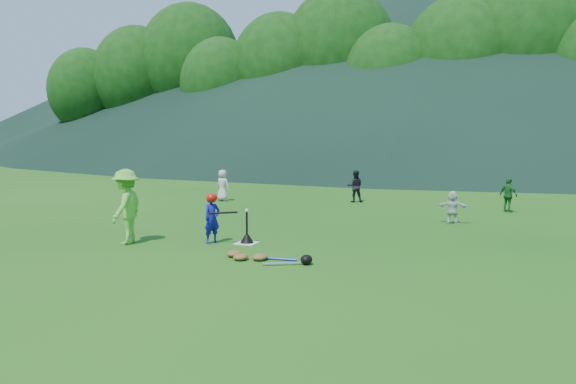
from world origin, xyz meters
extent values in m
plane|color=#184E11|center=(0.00, 0.00, 0.00)|extent=(120.00, 120.00, 0.00)
cube|color=silver|center=(0.00, 0.00, 0.01)|extent=(0.45, 0.45, 0.02)
sphere|color=white|center=(0.00, 0.00, 0.74)|extent=(0.08, 0.08, 0.08)
imported|color=#14148B|center=(-0.73, -0.24, 0.55)|extent=(0.40, 0.47, 1.09)
imported|color=#68D03D|center=(-2.49, -0.93, 0.82)|extent=(0.80, 1.16, 1.64)
imported|color=silver|center=(-4.20, 6.81, 0.56)|extent=(0.62, 0.48, 1.12)
imported|color=black|center=(0.33, 8.19, 0.56)|extent=(0.65, 0.57, 1.12)
imported|color=#1F6826|center=(5.37, 7.38, 0.53)|extent=(0.64, 0.60, 1.06)
imported|color=silver|center=(3.98, 4.46, 0.45)|extent=(0.83, 0.28, 0.89)
cone|color=black|center=(0.00, 0.00, 0.11)|extent=(0.30, 0.30, 0.18)
cylinder|color=black|center=(0.00, 0.00, 0.45)|extent=(0.04, 0.04, 0.50)
ellipsoid|color=red|center=(-0.73, -0.24, 1.01)|extent=(0.24, 0.26, 0.22)
cylinder|color=black|center=(-0.43, -0.28, 0.70)|extent=(0.58, 0.31, 0.07)
ellipsoid|color=olive|center=(0.59, -1.51, 0.06)|extent=(0.28, 0.34, 0.13)
ellipsoid|color=olive|center=(0.94, -1.39, 0.06)|extent=(0.28, 0.34, 0.13)
ellipsoid|color=olive|center=(0.34, -1.29, 0.06)|extent=(0.28, 0.34, 0.13)
cylinder|color=silver|center=(1.49, -1.61, 0.03)|extent=(0.66, 0.39, 0.06)
cylinder|color=#263FA5|center=(1.29, -1.26, 0.03)|extent=(0.68, 0.10, 0.05)
ellipsoid|color=black|center=(1.89, -1.41, 0.09)|extent=(0.22, 0.24, 0.19)
cube|color=gray|center=(0.00, 28.00, 0.60)|extent=(70.00, 0.03, 1.20)
cube|color=yellow|center=(0.00, 28.00, 1.24)|extent=(70.00, 0.08, 0.08)
cylinder|color=gray|center=(-35.00, 28.00, 0.60)|extent=(0.07, 0.07, 1.30)
cylinder|color=gray|center=(0.00, 28.00, 0.60)|extent=(0.07, 0.07, 1.30)
cylinder|color=#382314|center=(-32.00, 32.00, 1.57)|extent=(0.56, 0.56, 3.15)
ellipsoid|color=#164711|center=(-32.00, 32.00, 6.57)|extent=(6.84, 6.84, 7.87)
cylinder|color=#382314|center=(-27.20, 33.50, 1.87)|extent=(0.56, 0.56, 3.74)
ellipsoid|color=#164711|center=(-27.20, 33.50, 7.81)|extent=(8.13, 8.13, 9.35)
cylinder|color=#382314|center=(-22.40, 35.00, 2.17)|extent=(0.56, 0.56, 4.34)
ellipsoid|color=#164711|center=(-22.40, 35.00, 9.05)|extent=(9.42, 9.42, 10.84)
cylinder|color=#382314|center=(-17.60, 32.00, 1.59)|extent=(0.56, 0.56, 3.18)
ellipsoid|color=#164711|center=(-17.60, 32.00, 6.64)|extent=(6.92, 6.92, 7.95)
cylinder|color=#382314|center=(-12.80, 33.50, 1.89)|extent=(0.56, 0.56, 3.78)
ellipsoid|color=#164711|center=(-12.80, 33.50, 7.88)|extent=(8.21, 8.21, 9.44)
cylinder|color=#382314|center=(-8.00, 35.00, 2.19)|extent=(0.56, 0.56, 4.38)
ellipsoid|color=#164711|center=(-8.00, 35.00, 9.12)|extent=(9.50, 9.50, 10.92)
cylinder|color=#382314|center=(-3.20, 32.00, 1.61)|extent=(0.56, 0.56, 3.22)
ellipsoid|color=#164711|center=(-3.20, 32.00, 6.72)|extent=(6.99, 6.99, 8.04)
cylinder|color=#382314|center=(1.60, 33.50, 1.91)|extent=(0.56, 0.56, 3.81)
ellipsoid|color=#164711|center=(1.60, 33.50, 7.96)|extent=(8.28, 8.28, 9.53)
cylinder|color=#382314|center=(6.40, 35.00, 2.20)|extent=(0.56, 0.56, 4.41)
ellipsoid|color=#164711|center=(6.40, 35.00, 9.20)|extent=(9.58, 9.58, 11.01)
cone|color=black|center=(0.00, 83.00, 16.00)|extent=(140.00, 140.00, 32.00)
cone|color=black|center=(-45.00, 76.00, 10.00)|extent=(80.00, 80.00, 20.00)
camera|label=1|loc=(5.26, -11.02, 2.41)|focal=35.00mm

